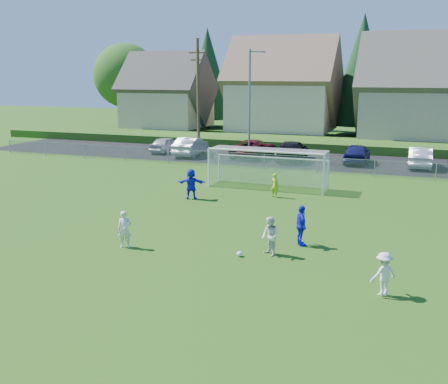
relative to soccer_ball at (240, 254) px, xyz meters
The scene contains 22 objects.
ground 4.02m from the soccer_ball, 127.61° to the right, with size 160.00×160.00×0.00m, color #193D0C.
asphalt_lot 24.44m from the soccer_ball, 95.76° to the left, with size 60.00×60.00×0.00m, color black.
grass_embankment 31.91m from the soccer_ball, 94.41° to the left, with size 70.00×6.00×0.80m, color #1E420F.
soccer_ball is the anchor object (origin of this frame).
player_white_a 4.91m from the soccer_ball, behind, with size 0.56×0.37×1.54m, color silver.
player_white_b 1.39m from the soccer_ball, 26.97° to the left, with size 0.77×0.60×1.58m, color silver.
player_white_c 5.89m from the soccer_ball, 18.31° to the right, with size 0.94×0.54×1.46m, color silver.
player_blue_a 3.04m from the soccer_ball, 48.09° to the left, with size 1.02×0.42×1.73m, color #161BD2.
player_blue_b 10.11m from the soccer_ball, 124.83° to the left, with size 1.64×0.52×1.76m, color #161BD2.
goalkeeper 10.46m from the soccer_ball, 97.48° to the left, with size 0.52×0.34×1.42m, color #99CD18.
car_a 28.72m from the soccer_ball, 122.35° to the left, with size 1.67×4.15×1.41m, color #ACADB3.
car_b 26.42m from the soccer_ball, 118.21° to the left, with size 1.73×4.96×1.64m, color #BDBDBD.
car_c 25.22m from the soccer_ball, 106.06° to the left, with size 2.57×5.58×1.55m, color #510915.
car_d 24.04m from the soccer_ball, 98.41° to the left, with size 2.26×5.57×1.62m, color black.
car_e 24.26m from the soccer_ball, 85.95° to the left, with size 1.88×4.68×1.59m, color #18164F.
car_f 24.91m from the soccer_ball, 74.87° to the left, with size 1.67×4.78×1.58m, color silver.
soccer_goal 13.18m from the soccer_ball, 100.80° to the left, with size 7.42×1.90×2.50m.
chainlink_fence 18.98m from the soccer_ball, 97.43° to the left, with size 52.06×0.06×1.20m.
streetlight 24.30m from the soccer_ball, 106.83° to the left, with size 1.38×0.18×9.00m.
utility_pole 27.12m from the soccer_ball, 116.65° to the left, with size 1.60×0.26×10.00m.
houses_row 39.94m from the soccer_ball, 90.70° to the left, with size 53.90×11.45×13.27m.
tree_row 46.08m from the soccer_ball, 91.77° to the left, with size 65.98×12.36×13.80m.
Camera 1 is at (8.74, -15.40, 7.06)m, focal length 42.00 mm.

